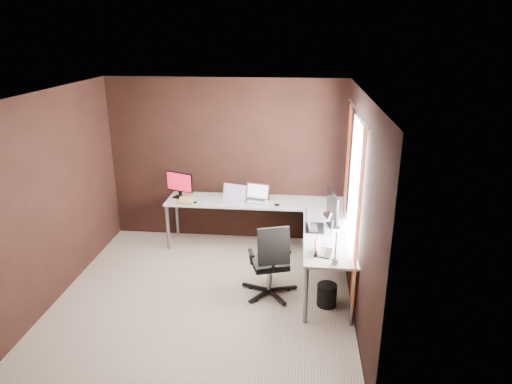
% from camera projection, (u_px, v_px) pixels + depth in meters
% --- Properties ---
extents(room, '(3.60, 3.60, 2.50)m').
position_uv_depth(room, '(231.00, 200.00, 5.30)').
color(room, beige).
rests_on(room, ground).
extents(desk, '(2.65, 2.25, 0.73)m').
position_uv_depth(desk, '(278.00, 217.00, 6.36)').
color(desk, white).
rests_on(desk, ground).
extents(drawer_pedestal, '(0.42, 0.50, 0.60)m').
position_uv_depth(drawer_pedestal, '(319.00, 240.00, 6.54)').
color(drawer_pedestal, white).
rests_on(drawer_pedestal, ground).
extents(monitor_left, '(0.43, 0.21, 0.40)m').
position_uv_depth(monitor_left, '(180.00, 184.00, 6.86)').
color(monitor_left, black).
rests_on(monitor_left, desk).
extents(monitor_right, '(0.17, 0.56, 0.46)m').
position_uv_depth(monitor_right, '(333.00, 207.00, 5.85)').
color(monitor_right, black).
rests_on(monitor_right, desk).
extents(laptop_white, '(0.42, 0.35, 0.24)m').
position_uv_depth(laptop_white, '(233.00, 198.00, 6.77)').
color(laptop_white, white).
rests_on(laptop_white, desk).
extents(laptop_silver, '(0.41, 0.34, 0.24)m').
position_uv_depth(laptop_silver, '(256.00, 197.00, 6.81)').
color(laptop_silver, silver).
rests_on(laptop_silver, desk).
extents(laptop_black_big, '(0.25, 0.34, 0.23)m').
position_uv_depth(laptop_black_big, '(312.00, 225.00, 5.85)').
color(laptop_black_big, black).
rests_on(laptop_black_big, desk).
extents(laptop_black_small, '(0.23, 0.29, 0.18)m').
position_uv_depth(laptop_black_small, '(321.00, 250.00, 5.20)').
color(laptop_black_small, black).
rests_on(laptop_black_small, desk).
extents(book_stack, '(0.24, 0.20, 0.07)m').
position_uv_depth(book_stack, '(187.00, 200.00, 6.72)').
color(book_stack, '#957650').
rests_on(book_stack, desk).
extents(mouse_left, '(0.09, 0.07, 0.03)m').
position_uv_depth(mouse_left, '(194.00, 202.00, 6.70)').
color(mouse_left, black).
rests_on(mouse_left, desk).
extents(mouse_corner, '(0.10, 0.08, 0.03)m').
position_uv_depth(mouse_corner, '(277.00, 205.00, 6.61)').
color(mouse_corner, black).
rests_on(mouse_corner, desk).
extents(desk_lamp, '(0.19, 0.22, 0.57)m').
position_uv_depth(desk_lamp, '(330.00, 231.00, 4.92)').
color(desk_lamp, slate).
rests_on(desk_lamp, desk).
extents(office_chair, '(0.55, 0.58, 0.98)m').
position_uv_depth(office_chair, '(270.00, 274.00, 5.64)').
color(office_chair, black).
rests_on(office_chair, ground).
extents(wastebasket, '(0.28, 0.28, 0.27)m').
position_uv_depth(wastebasket, '(327.00, 295.00, 5.47)').
color(wastebasket, black).
rests_on(wastebasket, ground).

